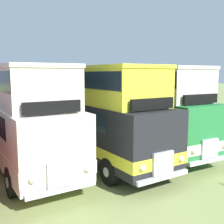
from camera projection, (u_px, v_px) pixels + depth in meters
name	position (u px, v px, depth m)	size (l,w,h in m)	color
ground_plane	(21.00, 162.00, 13.01)	(200.00, 200.00, 0.00)	#8C9956
bus_third_in_row	(19.00, 111.00, 12.54)	(2.63, 9.99, 4.49)	silver
bus_fourth_in_row	(84.00, 106.00, 14.23)	(2.72, 11.71, 4.49)	black
bus_fifth_in_row	(133.00, 103.00, 16.15)	(3.12, 11.48, 4.49)	#237538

